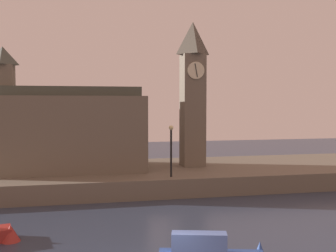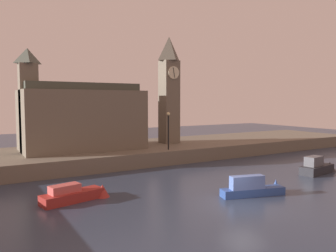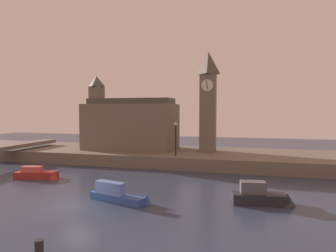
% 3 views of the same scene
% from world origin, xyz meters
% --- Properties ---
extents(far_embankment, '(70.00, 12.00, 1.50)m').
position_xyz_m(far_embankment, '(0.00, 20.00, 0.75)').
color(far_embankment, '#6B6051').
rests_on(far_embankment, ground).
extents(clock_tower, '(2.21, 2.26, 13.15)m').
position_xyz_m(clock_tower, '(6.68, 20.39, 8.31)').
color(clock_tower, '#6B6051').
rests_on(clock_tower, far_embankment).
extents(parliament_hall, '(12.63, 6.80, 10.48)m').
position_xyz_m(parliament_hall, '(-4.54, 20.51, 5.02)').
color(parliament_hall, '#6B6051').
rests_on(parliament_hall, far_embankment).
extents(streetlamp, '(0.36, 0.36, 4.04)m').
position_xyz_m(streetlamp, '(3.52, 15.27, 4.01)').
color(streetlamp, black).
rests_on(streetlamp, far_embankment).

